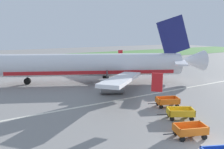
% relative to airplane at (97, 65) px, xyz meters
% --- Properties ---
extents(grass_strip, '(220.00, 28.00, 0.06)m').
position_rel_airplane_xyz_m(grass_strip, '(-2.22, 39.44, -3.02)').
color(grass_strip, '#518442').
rests_on(grass_strip, ground).
extents(apron_stripe, '(120.00, 0.36, 0.01)m').
position_rel_airplane_xyz_m(apron_stripe, '(-2.22, -9.76, -3.05)').
color(apron_stripe, silver).
rests_on(apron_stripe, ground).
extents(airplane, '(35.51, 29.17, 11.34)m').
position_rel_airplane_xyz_m(airplane, '(0.00, 0.00, 0.00)').
color(airplane, silver).
rests_on(airplane, ground).
extents(baggage_cart_third_in_row, '(3.59, 2.17, 1.07)m').
position_rel_airplane_xyz_m(baggage_cart_third_in_row, '(-2.00, -21.02, -2.45)').
color(baggage_cart_third_in_row, orange).
rests_on(baggage_cart_third_in_row, ground).
extents(baggage_cart_fourth_in_row, '(3.44, 2.47, 1.07)m').
position_rel_airplane_xyz_m(baggage_cart_fourth_in_row, '(0.24, -17.92, -2.45)').
color(baggage_cart_fourth_in_row, gold).
rests_on(baggage_cart_fourth_in_row, ground).
extents(baggage_cart_far_end, '(3.57, 2.24, 1.07)m').
position_rel_airplane_xyz_m(baggage_cart_far_end, '(1.74, -14.62, -2.45)').
color(baggage_cart_far_end, orange).
rests_on(baggage_cart_far_end, ground).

